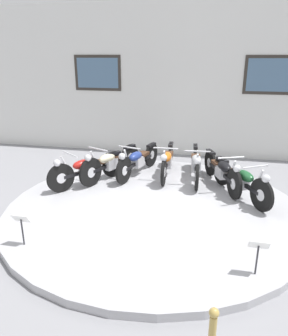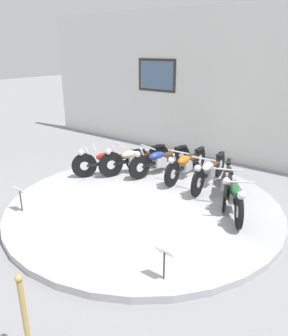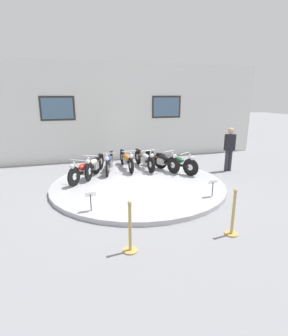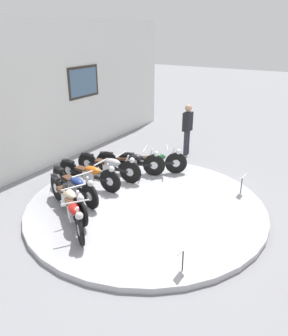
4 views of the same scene
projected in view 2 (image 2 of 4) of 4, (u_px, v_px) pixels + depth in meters
ground_plane at (144, 207)px, 6.81m from camera, size 60.00×60.00×0.00m
display_platform at (144, 205)px, 6.79m from camera, size 5.53×5.53×0.12m
back_wall at (230, 87)px, 9.04m from camera, size 14.00×0.22×4.22m
motorcycle_red at (110, 161)px, 8.11m from camera, size 1.20×1.62×0.78m
motorcycle_cream at (134, 158)px, 8.26m from camera, size 0.85×1.84×0.79m
motorcycle_blue at (160, 159)px, 8.19m from camera, size 0.66×1.90×0.78m
motorcycle_orange at (186, 164)px, 7.89m from camera, size 0.54×1.96×0.78m
motorcycle_silver at (209, 171)px, 7.42m from camera, size 0.54×1.97×0.79m
motorcycle_black at (227, 181)px, 6.85m from camera, size 0.80×1.85×0.78m
motorcycle_green at (234, 193)px, 6.28m from camera, size 1.06×1.71×0.78m
info_placard_front_left at (20, 194)px, 6.28m from camera, size 0.26×0.11×0.51m
info_placard_front_centre at (164, 256)px, 4.39m from camera, size 0.26×0.11×0.51m
stanchion_post_right_of_entry at (27, 328)px, 3.44m from camera, size 0.28×0.28×1.02m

